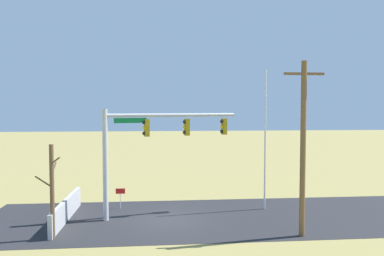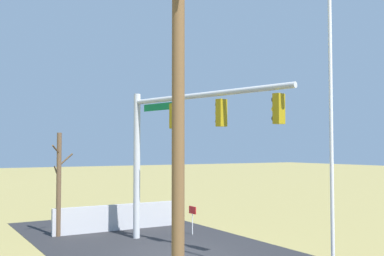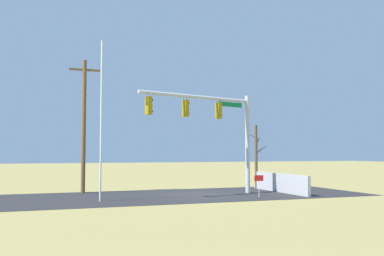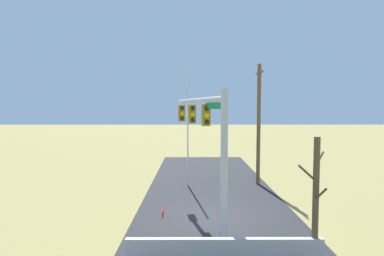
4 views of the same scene
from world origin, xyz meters
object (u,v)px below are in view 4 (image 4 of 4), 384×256
(utility_pole, at_px, (259,122))
(open_sign, at_px, (163,217))
(signal_mast, at_px, (205,129))
(bare_tree, at_px, (316,204))
(flagpole, at_px, (188,125))

(utility_pole, bearing_deg, open_sign, -32.49)
(signal_mast, distance_m, bare_tree, 5.90)
(bare_tree, bearing_deg, signal_mast, -142.93)
(flagpole, distance_m, open_sign, 9.28)
(utility_pole, height_order, open_sign, utility_pole)
(bare_tree, bearing_deg, utility_pole, 176.69)
(flagpole, distance_m, bare_tree, 12.13)
(open_sign, bearing_deg, utility_pole, 147.51)
(utility_pole, bearing_deg, bare_tree, -3.31)
(signal_mast, distance_m, open_sign, 4.27)
(utility_pole, relative_size, bare_tree, 1.87)
(signal_mast, bearing_deg, open_sign, -44.14)
(signal_mast, xyz_separation_m, open_sign, (1.81, -1.76, -3.44))
(signal_mast, relative_size, open_sign, 6.16)
(utility_pole, distance_m, open_sign, 11.24)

